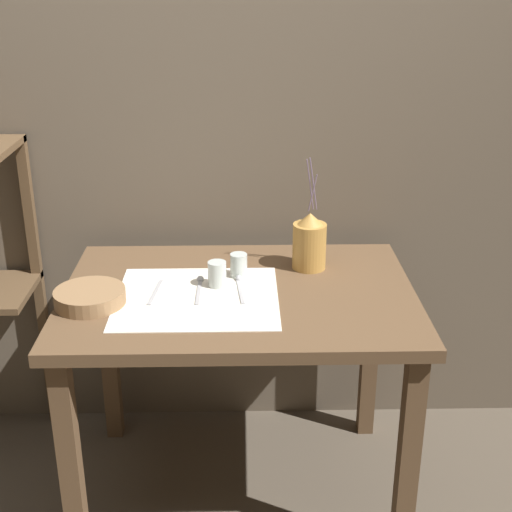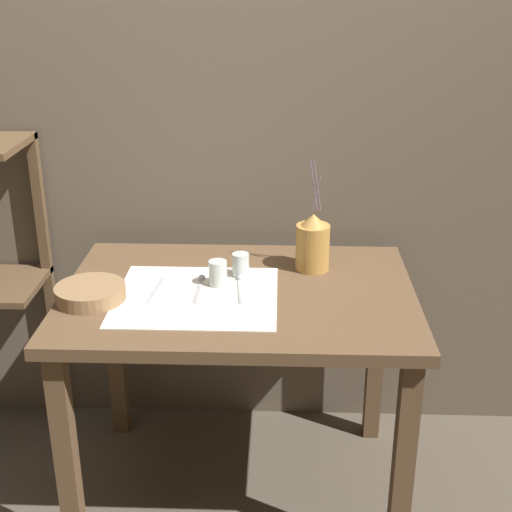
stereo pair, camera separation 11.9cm
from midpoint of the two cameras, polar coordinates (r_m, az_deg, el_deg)
The scene contains 11 objects.
ground_plane at distance 2.73m, azimuth 0.09°, elevation -18.03°, with size 12.00×12.00×0.00m, color brown.
stone_wall_back at distance 2.65m, azimuth 0.49°, elevation 9.95°, with size 7.00×0.06×2.40m.
wooden_table at distance 2.35m, azimuth 0.10°, elevation -5.22°, with size 1.13×0.80×0.79m.
linen_cloth at distance 2.26m, azimuth -3.27°, elevation -3.24°, with size 0.51×0.46×0.00m.
pitcher_with_flowers at distance 2.44m, azimuth 5.96°, elevation 0.96°, with size 0.12×0.12×0.39m.
wooden_bowl at distance 2.27m, azimuth -11.66°, elevation -2.94°, with size 0.22×0.22×0.05m.
glass_tumbler_near at distance 2.31m, azimuth -1.60°, elevation -1.39°, with size 0.06×0.06×0.08m.
glass_tumbler_far at distance 2.38m, azimuth 0.10°, elevation -0.72°, with size 0.06×0.06×0.08m.
fork_inner at distance 2.30m, azimuth -6.56°, elevation -2.72°, with size 0.03×0.18×0.00m.
spoon_inner at distance 2.34m, azimuth -2.99°, elevation -2.17°, with size 0.02×0.20×0.02m.
spoon_outer at distance 2.33m, azimuth 0.14°, elevation -2.20°, with size 0.04×0.20×0.02m.
Camera 2 is at (0.13, -2.08, 1.77)m, focal length 50.00 mm.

